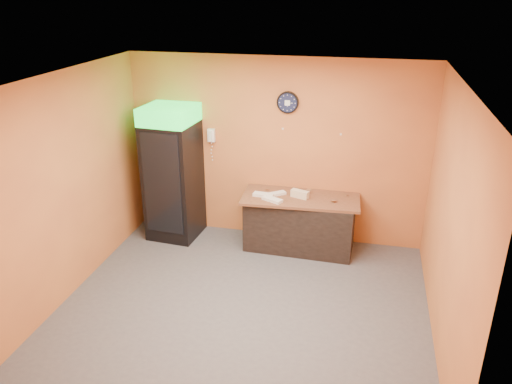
% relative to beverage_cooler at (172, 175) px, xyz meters
% --- Properties ---
extents(floor, '(4.50, 4.50, 0.00)m').
position_rel_beverage_cooler_xyz_m(floor, '(1.53, -1.60, -1.02)').
color(floor, '#47474C').
rests_on(floor, ground).
extents(back_wall, '(4.50, 0.02, 2.80)m').
position_rel_beverage_cooler_xyz_m(back_wall, '(1.53, 0.40, 0.38)').
color(back_wall, '#D57D3C').
rests_on(back_wall, floor).
extents(left_wall, '(0.02, 4.00, 2.80)m').
position_rel_beverage_cooler_xyz_m(left_wall, '(-0.72, -1.60, 0.38)').
color(left_wall, '#D57D3C').
rests_on(left_wall, floor).
extents(right_wall, '(0.02, 4.00, 2.80)m').
position_rel_beverage_cooler_xyz_m(right_wall, '(3.78, -1.60, 0.38)').
color(right_wall, '#D57D3C').
rests_on(right_wall, floor).
extents(ceiling, '(4.50, 4.00, 0.02)m').
position_rel_beverage_cooler_xyz_m(ceiling, '(1.53, -1.60, 1.78)').
color(ceiling, white).
rests_on(ceiling, back_wall).
extents(beverage_cooler, '(0.79, 0.80, 2.09)m').
position_rel_beverage_cooler_xyz_m(beverage_cooler, '(0.00, 0.00, 0.00)').
color(beverage_cooler, black).
rests_on(beverage_cooler, floor).
extents(prep_counter, '(1.61, 0.75, 0.79)m').
position_rel_beverage_cooler_xyz_m(prep_counter, '(1.98, 0.04, -0.62)').
color(prep_counter, black).
rests_on(prep_counter, floor).
extents(wall_clock, '(0.32, 0.06, 0.32)m').
position_rel_beverage_cooler_xyz_m(wall_clock, '(1.70, 0.37, 1.13)').
color(wall_clock, black).
rests_on(wall_clock, back_wall).
extents(wall_phone, '(0.11, 0.10, 0.20)m').
position_rel_beverage_cooler_xyz_m(wall_phone, '(0.54, 0.34, 0.57)').
color(wall_phone, white).
rests_on(wall_phone, back_wall).
extents(butcher_paper, '(1.75, 0.87, 0.04)m').
position_rel_beverage_cooler_xyz_m(butcher_paper, '(1.98, 0.04, -0.20)').
color(butcher_paper, brown).
rests_on(butcher_paper, prep_counter).
extents(sub_roll_stack, '(0.28, 0.18, 0.11)m').
position_rel_beverage_cooler_xyz_m(sub_roll_stack, '(1.97, 0.01, -0.13)').
color(sub_roll_stack, beige).
rests_on(sub_roll_stack, butcher_paper).
extents(wrapped_sandwich_left, '(0.31, 0.15, 0.04)m').
position_rel_beverage_cooler_xyz_m(wrapped_sandwich_left, '(1.44, -0.05, -0.16)').
color(wrapped_sandwich_left, silver).
rests_on(wrapped_sandwich_left, butcher_paper).
extents(wrapped_sandwich_mid, '(0.32, 0.24, 0.04)m').
position_rel_beverage_cooler_xyz_m(wrapped_sandwich_mid, '(1.60, -0.20, -0.16)').
color(wrapped_sandwich_mid, silver).
rests_on(wrapped_sandwich_mid, butcher_paper).
extents(wrapped_sandwich_right, '(0.27, 0.24, 0.04)m').
position_rel_beverage_cooler_xyz_m(wrapped_sandwich_right, '(1.63, 0.04, -0.17)').
color(wrapped_sandwich_right, silver).
rests_on(wrapped_sandwich_right, butcher_paper).
extents(kitchen_tool, '(0.07, 0.07, 0.07)m').
position_rel_beverage_cooler_xyz_m(kitchen_tool, '(2.08, 0.19, -0.15)').
color(kitchen_tool, silver).
rests_on(kitchen_tool, butcher_paper).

